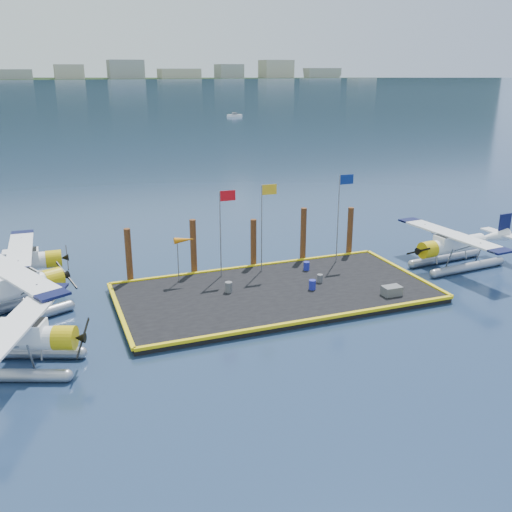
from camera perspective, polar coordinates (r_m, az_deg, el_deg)
The scene contains 22 objects.
ground at distance 37.27m, azimuth 1.97°, elevation -4.02°, with size 4000.00×4000.00×0.00m, color #172D45.
dock at distance 37.20m, azimuth 1.97°, elevation -3.73°, with size 20.00×10.00×0.40m, color black.
dock_bumpers at distance 37.09m, azimuth 1.98°, elevation -3.32°, with size 20.25×10.25×0.18m, color yellow, non-canonical shape.
far_backdrop at distance 1787.34m, azimuth -13.39°, elevation 17.57°, with size 3050.00×2050.00×810.00m.
seaplane_a at distance 30.30m, azimuth -23.05°, elevation -7.82°, with size 9.23×9.77×3.54m.
seaplane_b at distance 36.29m, azimuth -23.43°, elevation -3.43°, with size 9.82×10.31×3.77m.
seaplane_c at distance 41.66m, azimuth -22.91°, elevation -0.84°, with size 8.90×9.80×3.49m.
seaplane_d at distance 44.54m, azimuth 19.17°, elevation 0.82°, with size 9.13×10.07×3.57m.
drum_0 at distance 36.76m, azimuth -2.75°, elevation -3.12°, with size 0.48×0.48×0.67m, color #55565A.
drum_1 at distance 37.34m, azimuth 5.66°, elevation -2.88°, with size 0.45×0.45×0.63m, color #1C249C.
drum_2 at distance 38.63m, azimuth 6.40°, elevation -2.24°, with size 0.39×0.39×0.55m, color #55565A.
drum_4 at distance 40.85m, azimuth 5.07°, elevation -1.00°, with size 0.43×0.43×0.61m, color #1C249C.
crate at distance 37.25m, azimuth 13.42°, elevation -3.39°, with size 1.19×0.79×0.59m, color #55565A.
flagpole_red at distance 38.52m, azimuth -3.31°, elevation 3.60°, with size 1.14×0.08×6.00m.
flagpole_yellow at distance 39.47m, azimuth 0.84°, elevation 4.16°, with size 1.14×0.08×6.20m.
flagpole_blue at distance 41.96m, azimuth 8.50°, elevation 5.05°, with size 1.14×0.08×6.50m.
windsock at distance 38.13m, azimuth -7.19°, elevation 1.51°, with size 1.40×0.44×3.12m.
piling_0 at distance 39.39m, azimuth -12.60°, elevation -0.12°, with size 0.44×0.44×4.00m, color #3F2612.
piling_1 at distance 40.18m, azimuth -6.27°, elevation 0.73°, with size 0.44×0.44×4.20m, color #3F2612.
piling_2 at distance 41.53m, azimuth -0.25°, elevation 1.13°, with size 0.44×0.44×3.80m, color #3F2612.
piling_3 at distance 42.98m, azimuth 4.75°, elevation 2.01°, with size 0.44×0.44×4.30m, color #3F2612.
piling_4 at distance 44.84m, azimuth 9.36°, elevation 2.31°, with size 0.44×0.44×4.00m, color #3F2612.
Camera 1 is at (-13.50, -31.76, 14.08)m, focal length 40.00 mm.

